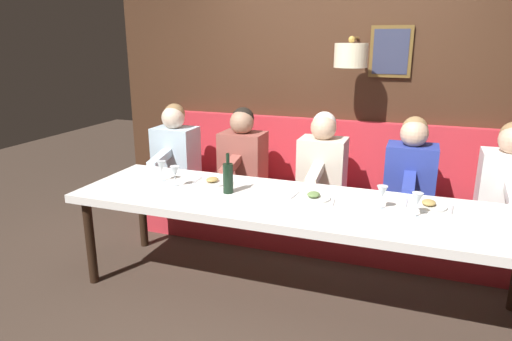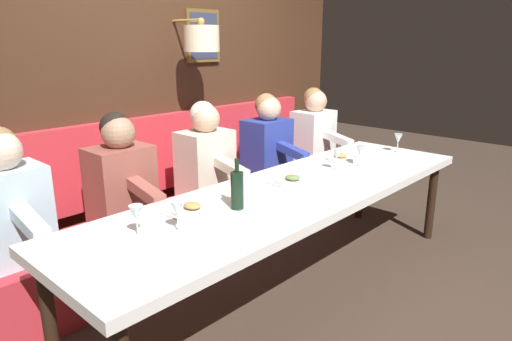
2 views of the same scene
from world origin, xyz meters
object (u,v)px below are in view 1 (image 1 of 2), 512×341
(diner_farthest, at_px, (175,147))
(wine_glass_4, at_px, (382,193))
(wine_glass_0, at_px, (175,172))
(dining_table, at_px, (294,209))
(diner_near, at_px, (411,168))
(diner_middle, at_px, (322,161))
(wine_glass_1, at_px, (161,167))
(diner_far, at_px, (243,153))
(diner_nearest, at_px, (508,177))
(wine_glass_3, at_px, (417,200))
(wine_bottle, at_px, (228,178))

(diner_farthest, xyz_separation_m, wine_glass_4, (-0.84, -2.04, 0.04))
(wine_glass_0, bearing_deg, dining_table, -89.74)
(dining_table, xyz_separation_m, diner_near, (0.88, -0.74, 0.13))
(wine_glass_0, bearing_deg, diner_middle, -47.10)
(wine_glass_1, bearing_deg, diner_middle, -55.22)
(dining_table, distance_m, diner_far, 1.16)
(dining_table, xyz_separation_m, diner_nearest, (0.88, -1.45, 0.13))
(dining_table, relative_size, diner_farthest, 4.07)
(diner_middle, distance_m, diner_far, 0.75)
(diner_far, relative_size, wine_glass_4, 4.82)
(dining_table, distance_m, wine_glass_1, 1.14)
(diner_far, height_order, wine_glass_0, diner_far)
(diner_middle, xyz_separation_m, wine_glass_4, (-0.84, -0.58, 0.04))
(wine_glass_4, bearing_deg, dining_table, 94.41)
(wine_glass_3, distance_m, wine_bottle, 1.31)
(diner_farthest, bearing_deg, wine_glass_0, -150.38)
(dining_table, height_order, wine_glass_0, wine_glass_0)
(wine_glass_3, bearing_deg, wine_bottle, 88.63)
(wine_glass_3, bearing_deg, wine_glass_4, 73.12)
(diner_near, distance_m, wine_bottle, 1.52)
(wine_glass_3, bearing_deg, dining_table, 88.47)
(diner_farthest, bearing_deg, diner_nearest, -90.00)
(wine_glass_4, distance_m, wine_bottle, 1.09)
(diner_far, xyz_separation_m, diner_farthest, (0.00, 0.71, 0.00))
(diner_nearest, xyz_separation_m, wine_glass_1, (-0.79, 2.57, 0.04))
(diner_near, relative_size, diner_far, 1.00)
(wine_glass_4, bearing_deg, wine_glass_0, 91.86)
(diner_near, height_order, wine_glass_0, diner_near)
(wine_glass_1, relative_size, wine_bottle, 0.55)
(diner_far, xyz_separation_m, wine_glass_0, (-0.89, 0.20, 0.04))
(diner_far, bearing_deg, wine_bottle, -165.00)
(wine_glass_1, distance_m, wine_glass_4, 1.71)
(dining_table, height_order, diner_nearest, diner_nearest)
(diner_far, bearing_deg, wine_glass_3, -120.28)
(diner_far, relative_size, wine_bottle, 2.64)
(diner_middle, xyz_separation_m, wine_glass_0, (-0.89, 0.95, 0.04))
(wine_glass_1, bearing_deg, wine_glass_3, -93.51)
(dining_table, height_order, diner_near, diner_near)
(dining_table, bearing_deg, wine_glass_4, -85.59)
(wine_glass_0, distance_m, wine_glass_3, 1.75)
(diner_near, bearing_deg, diner_far, 90.00)
(diner_farthest, distance_m, wine_glass_4, 2.20)
(diner_near, relative_size, wine_glass_4, 4.82)
(wine_glass_1, bearing_deg, diner_near, -67.16)
(wine_glass_1, relative_size, wine_glass_3, 1.00)
(dining_table, bearing_deg, wine_bottle, 88.90)
(diner_middle, relative_size, wine_glass_4, 4.82)
(wine_glass_0, bearing_deg, wine_glass_3, -90.57)
(diner_near, bearing_deg, wine_glass_4, 169.48)
(dining_table, relative_size, wine_glass_0, 19.61)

